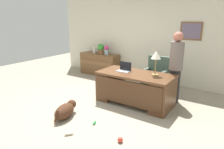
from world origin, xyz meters
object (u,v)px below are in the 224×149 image
at_px(credenza, 100,64).
at_px(dog_toy_plush, 94,123).
at_px(vase_with_flowers, 106,49).
at_px(laptop, 124,69).
at_px(desk_lamp, 156,56).
at_px(dog_toy_bone, 69,134).
at_px(person_standing, 176,67).
at_px(dog_toy_ball, 120,140).
at_px(dog_lying, 65,110).
at_px(potted_plant, 101,48).
at_px(desk, 134,87).
at_px(armchair, 156,77).
at_px(vase_empty, 94,50).

relative_size(credenza, dog_toy_plush, 9.79).
bearing_deg(vase_with_flowers, credenza, -179.74).
relative_size(laptop, desk_lamp, 0.56).
bearing_deg(dog_toy_bone, person_standing, 67.39).
relative_size(dog_toy_ball, dog_toy_bone, 0.55).
height_order(dog_lying, potted_plant, potted_plant).
relative_size(desk, person_standing, 1.04).
relative_size(dog_toy_bone, dog_toy_plush, 1.14).
relative_size(credenza, dog_toy_ball, 15.70).
height_order(credenza, person_standing, person_standing).
height_order(person_standing, laptop, person_standing).
bearing_deg(dog_toy_bone, laptop, 90.74).
bearing_deg(dog_lying, desk, 59.30).
distance_m(potted_plant, dog_toy_ball, 4.35).
bearing_deg(dog_toy_bone, desk, 81.00).
bearing_deg(credenza, potted_plant, 1.17).
bearing_deg(desk, potted_plant, 143.99).
relative_size(laptop, dog_toy_ball, 3.42).
bearing_deg(potted_plant, dog_toy_ball, -48.75).
xyz_separation_m(armchair, laptop, (-0.48, -0.92, 0.35)).
bearing_deg(vase_with_flowers, dog_toy_ball, -51.26).
bearing_deg(dog_toy_bone, dog_lying, 140.58).
bearing_deg(potted_plant, armchair, -14.92).
height_order(vase_empty, dog_toy_ball, vase_empty).
distance_m(desk_lamp, vase_with_flowers, 2.86).
relative_size(desk, dog_lying, 2.42).
bearing_deg(potted_plant, credenza, -178.83).
height_order(desk, dog_toy_bone, desk).
bearing_deg(desk_lamp, vase_empty, 153.52).
bearing_deg(potted_plant, dog_toy_plush, -55.32).
distance_m(dog_lying, dog_toy_plush, 0.71).
bearing_deg(potted_plant, vase_empty, 180.00).
distance_m(desk, dog_toy_ball, 1.72).
bearing_deg(laptop, desk_lamp, 4.97).
xyz_separation_m(armchair, vase_with_flowers, (-2.13, 0.63, 0.49)).
bearing_deg(person_standing, desk_lamp, -121.18).
bearing_deg(desk_lamp, vase_with_flowers, 148.64).
height_order(desk, dog_lying, desk).
relative_size(desk, vase_empty, 7.81).
relative_size(credenza, armchair, 1.44).
xyz_separation_m(credenza, dog_toy_bone, (1.99, -3.53, -0.36)).
relative_size(credenza, vase_empty, 6.37).
height_order(desk, dog_toy_plush, desk).
distance_m(credenza, potted_plant, 0.59).
height_order(credenza, armchair, armchair).
height_order(credenza, dog_toy_plush, credenza).
xyz_separation_m(desk_lamp, vase_with_flowers, (-2.44, 1.48, -0.25)).
bearing_deg(desk_lamp, credenza, 151.59).
height_order(person_standing, dog_toy_ball, person_standing).
height_order(credenza, dog_lying, credenza).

